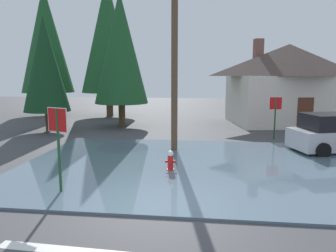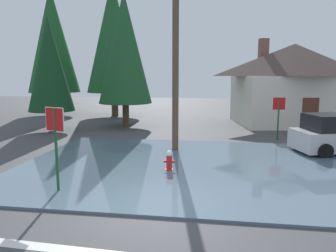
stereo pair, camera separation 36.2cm
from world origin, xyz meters
name	(u,v)px [view 2 (the right image)]	position (x,y,z in m)	size (l,w,h in m)	color
ground_plane	(156,208)	(0.00, 0.00, -0.05)	(80.00, 80.00, 0.10)	#424244
flood_puddle	(187,166)	(0.45, 3.78, 0.04)	(12.28, 9.09, 0.07)	slate
lane_stop_bar	(85,252)	(-0.93, -2.42, 0.00)	(4.02, 0.30, 0.01)	silver
stop_sign_near	(55,133)	(-2.97, 0.54, 1.76)	(0.65, 0.24, 2.48)	#1E4C28
fire_hydrant	(169,161)	(-0.10, 3.07, 0.37)	(0.38, 0.33, 0.75)	red
utility_pole	(176,33)	(-0.29, 6.18, 5.12)	(1.60, 0.28, 9.88)	brown
stop_sign_far	(279,110)	(4.68, 9.58, 1.58)	(0.67, 0.09, 2.24)	#1E4C28
house	(293,83)	(6.60, 15.60, 2.82)	(8.84, 7.28, 5.86)	silver
pine_tree_tall_left	(50,64)	(-8.34, 10.49, 3.98)	(2.71, 2.71, 6.77)	#4C3823
pine_tree_mid_left	(113,36)	(-6.84, 18.09, 6.42)	(4.37, 4.37, 10.91)	#4C3823
pine_tree_short_left	(125,48)	(-4.42, 12.81, 5.06)	(3.44, 3.44, 8.60)	#4C3823
pine_tree_far_center	(52,40)	(-12.23, 18.42, 6.25)	(4.25, 4.25, 10.62)	#4C3823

